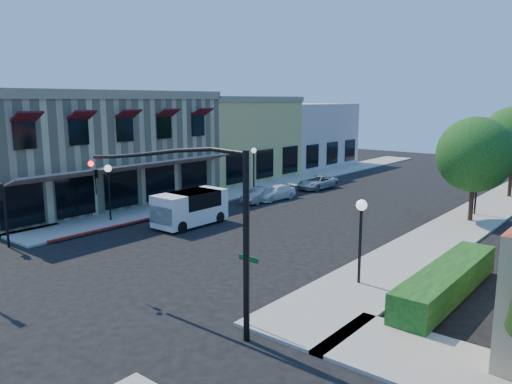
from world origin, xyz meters
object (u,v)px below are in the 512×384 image
Objects in this scene: street_name_sign at (249,279)px; parked_car_d at (317,182)px; lamppost_left_near at (108,178)px; parked_car_b at (259,195)px; lamppost_right_near at (361,220)px; signal_mast_arm at (196,205)px; parked_car_a at (184,206)px; parked_car_c at (275,193)px; secondary_signal at (3,203)px; white_van at (190,206)px; lamppost_right_far at (478,174)px; street_tree_a at (475,155)px; lamppost_left_far at (254,158)px.

street_name_sign reaches higher than parked_car_d.
lamppost_left_near is 1.09× the size of parked_car_b.
lamppost_left_near is at bearing 180.00° from lamppost_right_near.
signal_mast_arm reaches higher than parked_car_a.
lamppost_right_near is 18.05m from parked_car_c.
lamppost_right_near reaches higher than secondary_signal.
white_van is at bearing 29.63° from lamppost_left_near.
street_name_sign is at bearing -33.21° from parked_car_a.
lamppost_left_near is 0.88× the size of parked_car_d.
parked_car_a is (-14.70, -12.00, -2.08)m from lamppost_right_far.
lamppost_left_far is (-17.30, 0.00, -1.46)m from street_tree_a.
lamppost_left_near is 1.00× the size of lamppost_left_far.
secondary_signal is at bearing -126.14° from lamppost_right_far.
parked_car_d is (3.70, 4.00, -2.17)m from lamppost_left_far.
white_van is (-12.87, -11.48, -3.02)m from street_tree_a.
street_tree_a is 14.83m from parked_car_b.
lamppost_left_far is 0.93× the size of parked_car_a.
secondary_signal is at bearing -129.21° from street_tree_a.
lamppost_left_near is (-16.00, 5.80, 1.04)m from street_name_sign.
lamppost_right_far is 1.09× the size of parked_car_b.
parked_car_c is at bearing 72.86° from lamppost_left_near.
lamppost_right_far is (17.00, 2.00, 0.00)m from lamppost_left_far.
street_name_sign is 0.70× the size of lamppost_right_far.
white_van is (4.43, -11.48, -1.56)m from lamppost_left_far.
parked_car_b is (-13.65, -5.48, -2.20)m from lamppost_right_far.
parked_car_b is at bearing 97.67° from white_van.
street_tree_a is 1.82× the size of lamppost_right_near.
street_tree_a reaches higher than parked_car_a.
signal_mast_arm is 2.98m from street_name_sign.
signal_mast_arm is 16.35m from parked_car_a.
parked_car_c is (-0.73, 9.48, -0.64)m from white_van.
parked_car_a is at bearing 144.42° from street_name_sign.
parked_car_a is 6.61m from parked_car_b.
lamppost_right_near is at bearing 80.22° from street_name_sign.
lamppost_left_far reaches higher than white_van.
parked_car_a is at bearing -91.59° from parked_car_d.
signal_mast_arm is 2.45× the size of parked_car_b.
signal_mast_arm is at bearing -62.37° from parked_car_d.
parked_car_a is at bearing 164.78° from lamppost_right_near.
lamppost_right_far is at bearing 87.37° from street_name_sign.
lamppost_left_far is (-14.36, 20.50, -1.35)m from signal_mast_arm.
lamppost_left_near is at bearing -136.74° from lamppost_right_far.
lamppost_left_far is at bearing 91.39° from secondary_signal.
lamppost_left_far is at bearing 180.00° from street_tree_a.
signal_mast_arm is 3.20× the size of street_name_sign.
lamppost_left_far is (-0.50, 20.59, 0.42)m from secondary_signal.
lamppost_right_near is at bearing -90.00° from lamppost_right_far.
white_van is (3.93, 9.11, -1.14)m from secondary_signal.
parked_car_a reaches higher than parked_car_b.
signal_mast_arm reaches higher than street_name_sign.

